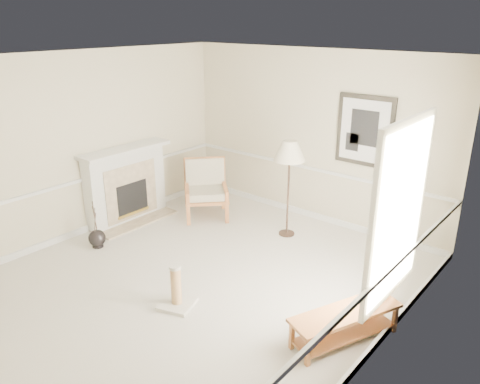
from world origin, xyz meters
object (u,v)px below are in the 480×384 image
object	(u,v)px
armchair	(206,186)
bench	(345,321)
scratching_post	(176,293)
floor_lamp	(290,153)
floor_vase	(97,239)

from	to	relation	value
armchair	bench	xyz separation A→B (m)	(3.61, -1.60, -0.29)
bench	scratching_post	world-z (taller)	scratching_post
armchair	bench	world-z (taller)	armchair
armchair	floor_lamp	distance (m)	1.82
floor_vase	floor_lamp	distance (m)	3.25
floor_lamp	armchair	bearing A→B (deg)	-172.09
floor_vase	armchair	size ratio (longest dim) A/B	0.71
bench	scratching_post	size ratio (longest dim) A/B	2.38
floor_vase	floor_lamp	bearing A→B (deg)	48.31
floor_lamp	bench	bearing A→B (deg)	-42.29
bench	scratching_post	bearing A→B (deg)	-158.96
floor_vase	scratching_post	distance (m)	2.13
scratching_post	bench	bearing A→B (deg)	21.04
armchair	floor_lamp	bearing A→B (deg)	-39.00
armchair	floor_vase	bearing A→B (deg)	-148.06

